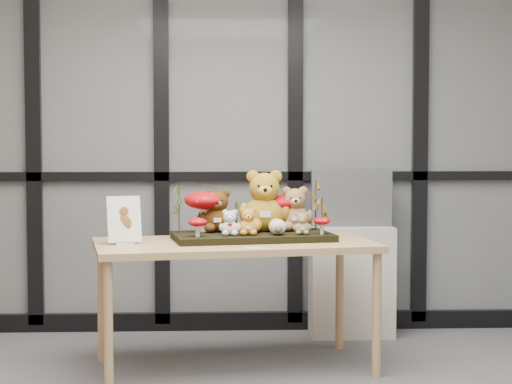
{
  "coord_description": "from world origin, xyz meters",
  "views": [
    {
      "loc": [
        -0.09,
        -3.77,
        1.36
      ],
      "look_at": [
        0.14,
        1.39,
        1.01
      ],
      "focal_mm": 65.0,
      "sensor_mm": 36.0,
      "label": 1
    }
  ],
  "objects_px": {
    "display_table": "(235,253)",
    "bear_beige_small": "(302,222)",
    "mushroom_front_right": "(322,225)",
    "sign_holder": "(124,222)",
    "bear_brown_medium": "(217,208)",
    "bear_small_yellow": "(248,220)",
    "mushroom_front_left": "(198,226)",
    "mushroom_back_right": "(280,211)",
    "bear_tan_back": "(295,206)",
    "bear_white_bow": "(230,221)",
    "mushroom_back_left": "(204,209)",
    "monitor": "(351,198)",
    "diorama_tray": "(253,237)",
    "bear_pooh_yellow": "(264,198)",
    "cabinet": "(351,281)",
    "plush_cream_hedgehog": "(278,226)"
  },
  "relations": [
    {
      "from": "mushroom_back_left",
      "to": "cabinet",
      "type": "distance_m",
      "value": 1.29
    },
    {
      "from": "display_table",
      "to": "bear_beige_small",
      "type": "distance_m",
      "value": 0.42
    },
    {
      "from": "diorama_tray",
      "to": "mushroom_back_left",
      "type": "bearing_deg",
      "value": 150.79
    },
    {
      "from": "mushroom_back_right",
      "to": "sign_holder",
      "type": "distance_m",
      "value": 0.95
    },
    {
      "from": "monitor",
      "to": "cabinet",
      "type": "bearing_deg",
      "value": -90.0
    },
    {
      "from": "mushroom_back_right",
      "to": "mushroom_front_right",
      "type": "bearing_deg",
      "value": -47.14
    },
    {
      "from": "bear_pooh_yellow",
      "to": "plush_cream_hedgehog",
      "type": "height_order",
      "value": "bear_pooh_yellow"
    },
    {
      "from": "cabinet",
      "to": "plush_cream_hedgehog",
      "type": "bearing_deg",
      "value": -122.37
    },
    {
      "from": "bear_tan_back",
      "to": "cabinet",
      "type": "distance_m",
      "value": 0.94
    },
    {
      "from": "diorama_tray",
      "to": "monitor",
      "type": "relative_size",
      "value": 1.68
    },
    {
      "from": "bear_pooh_yellow",
      "to": "bear_brown_medium",
      "type": "bearing_deg",
      "value": 176.85
    },
    {
      "from": "bear_brown_medium",
      "to": "cabinet",
      "type": "xyz_separation_m",
      "value": [
        0.89,
        0.69,
        -0.54
      ]
    },
    {
      "from": "mushroom_back_left",
      "to": "diorama_tray",
      "type": "bearing_deg",
      "value": -19.5
    },
    {
      "from": "diorama_tray",
      "to": "bear_pooh_yellow",
      "type": "distance_m",
      "value": 0.25
    },
    {
      "from": "bear_brown_medium",
      "to": "bear_small_yellow",
      "type": "height_order",
      "value": "bear_brown_medium"
    },
    {
      "from": "mushroom_front_right",
      "to": "sign_holder",
      "type": "distance_m",
      "value": 1.11
    },
    {
      "from": "bear_small_yellow",
      "to": "display_table",
      "type": "bearing_deg",
      "value": 160.08
    },
    {
      "from": "bear_white_bow",
      "to": "bear_beige_small",
      "type": "distance_m",
      "value": 0.41
    },
    {
      "from": "mushroom_front_left",
      "to": "mushroom_back_right",
      "type": "bearing_deg",
      "value": 34.9
    },
    {
      "from": "bear_white_bow",
      "to": "mushroom_front_left",
      "type": "bearing_deg",
      "value": -170.64
    },
    {
      "from": "bear_white_bow",
      "to": "bear_beige_small",
      "type": "relative_size",
      "value": 1.17
    },
    {
      "from": "mushroom_front_right",
      "to": "cabinet",
      "type": "height_order",
      "value": "mushroom_front_right"
    },
    {
      "from": "sign_holder",
      "to": "cabinet",
      "type": "bearing_deg",
      "value": 16.9
    },
    {
      "from": "display_table",
      "to": "bear_white_bow",
      "type": "relative_size",
      "value": 10.41
    },
    {
      "from": "diorama_tray",
      "to": "bear_small_yellow",
      "type": "distance_m",
      "value": 0.14
    },
    {
      "from": "bear_beige_small",
      "to": "cabinet",
      "type": "height_order",
      "value": "bear_beige_small"
    },
    {
      "from": "diorama_tray",
      "to": "bear_small_yellow",
      "type": "xyz_separation_m",
      "value": [
        -0.03,
        -0.09,
        0.1
      ]
    },
    {
      "from": "bear_small_yellow",
      "to": "mushroom_front_right",
      "type": "relative_size",
      "value": 1.58
    },
    {
      "from": "bear_brown_medium",
      "to": "mushroom_back_left",
      "type": "relative_size",
      "value": 1.04
    },
    {
      "from": "bear_pooh_yellow",
      "to": "bear_small_yellow",
      "type": "height_order",
      "value": "bear_pooh_yellow"
    },
    {
      "from": "mushroom_front_left",
      "to": "monitor",
      "type": "height_order",
      "value": "monitor"
    },
    {
      "from": "bear_small_yellow",
      "to": "cabinet",
      "type": "distance_m",
      "value": 1.22
    },
    {
      "from": "mushroom_front_left",
      "to": "sign_holder",
      "type": "bearing_deg",
      "value": 178.96
    },
    {
      "from": "bear_tan_back",
      "to": "mushroom_back_right",
      "type": "xyz_separation_m",
      "value": [
        -0.08,
        0.03,
        -0.03
      ]
    },
    {
      "from": "mushroom_front_right",
      "to": "bear_white_bow",
      "type": "bearing_deg",
      "value": -176.17
    },
    {
      "from": "display_table",
      "to": "bear_small_yellow",
      "type": "relative_size",
      "value": 9.77
    },
    {
      "from": "monitor",
      "to": "diorama_tray",
      "type": "bearing_deg",
      "value": -131.14
    },
    {
      "from": "bear_brown_medium",
      "to": "bear_small_yellow",
      "type": "bearing_deg",
      "value": -54.77
    },
    {
      "from": "diorama_tray",
      "to": "mushroom_front_right",
      "type": "distance_m",
      "value": 0.4
    },
    {
      "from": "bear_small_yellow",
      "to": "mushroom_front_right",
      "type": "xyz_separation_m",
      "value": [
        0.42,
        0.02,
        -0.03
      ]
    },
    {
      "from": "monitor",
      "to": "bear_brown_medium",
      "type": "bearing_deg",
      "value": -141.55
    },
    {
      "from": "bear_brown_medium",
      "to": "mushroom_front_right",
      "type": "relative_size",
      "value": 2.52
    },
    {
      "from": "display_table",
      "to": "sign_holder",
      "type": "relative_size",
      "value": 6.3
    },
    {
      "from": "cabinet",
      "to": "sign_holder",
      "type": "bearing_deg",
      "value": -146.44
    },
    {
      "from": "bear_pooh_yellow",
      "to": "bear_brown_medium",
      "type": "distance_m",
      "value": 0.28
    },
    {
      "from": "bear_tan_back",
      "to": "sign_holder",
      "type": "height_order",
      "value": "bear_tan_back"
    },
    {
      "from": "cabinet",
      "to": "bear_pooh_yellow",
      "type": "bearing_deg",
      "value": -133.14
    },
    {
      "from": "mushroom_back_left",
      "to": "display_table",
      "type": "bearing_deg",
      "value": -45.71
    },
    {
      "from": "bear_white_bow",
      "to": "mushroom_back_left",
      "type": "bearing_deg",
      "value": 115.23
    },
    {
      "from": "mushroom_front_left",
      "to": "monitor",
      "type": "bearing_deg",
      "value": 43.78
    }
  ]
}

